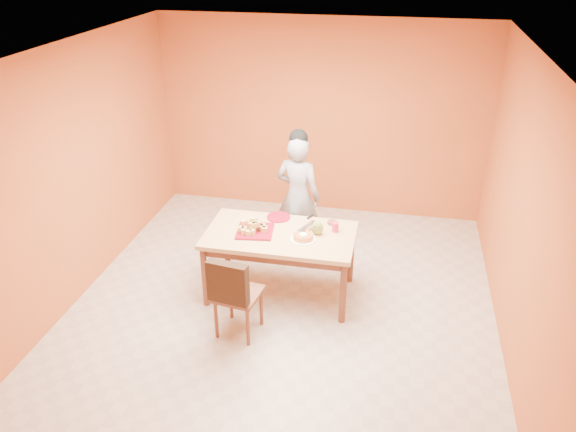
% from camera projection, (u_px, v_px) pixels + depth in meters
% --- Properties ---
extents(floor, '(5.00, 5.00, 0.00)m').
position_uv_depth(floor, '(283.00, 305.00, 6.12)').
color(floor, beige).
rests_on(floor, ground).
extents(ceiling, '(5.00, 5.00, 0.00)m').
position_uv_depth(ceiling, '(281.00, 53.00, 4.89)').
color(ceiling, white).
rests_on(ceiling, wall_back).
extents(wall_back, '(4.50, 0.00, 4.50)m').
position_uv_depth(wall_back, '(321.00, 118.00, 7.69)').
color(wall_back, '#C2592C').
rests_on(wall_back, floor).
extents(wall_left, '(0.00, 5.00, 5.00)m').
position_uv_depth(wall_left, '(74.00, 175.00, 5.92)').
color(wall_left, '#C2592C').
rests_on(wall_left, floor).
extents(wall_right, '(0.00, 5.00, 5.00)m').
position_uv_depth(wall_right, '(523.00, 214.00, 5.10)').
color(wall_right, '#C2592C').
rests_on(wall_right, floor).
extents(dining_table, '(1.60, 0.90, 0.76)m').
position_uv_depth(dining_table, '(280.00, 241.00, 6.05)').
color(dining_table, tan).
rests_on(dining_table, floor).
extents(dining_chair, '(0.49, 0.55, 0.93)m').
position_uv_depth(dining_chair, '(237.00, 293.00, 5.50)').
color(dining_chair, brown).
rests_on(dining_chair, floor).
extents(pastry_pile, '(0.34, 0.34, 0.11)m').
position_uv_depth(pastry_pile, '(255.00, 226.00, 5.99)').
color(pastry_pile, '#E9C463').
rests_on(pastry_pile, pastry_platter).
extents(person, '(0.63, 0.48, 1.53)m').
position_uv_depth(person, '(298.00, 196.00, 6.82)').
color(person, '#9A9A9D').
rests_on(person, floor).
extents(pastry_platter, '(0.43, 0.43, 0.02)m').
position_uv_depth(pastry_platter, '(255.00, 231.00, 6.02)').
color(pastry_platter, maroon).
rests_on(pastry_platter, dining_table).
extents(red_dinner_plate, '(0.29, 0.29, 0.02)m').
position_uv_depth(red_dinner_plate, '(279.00, 217.00, 6.32)').
color(red_dinner_plate, maroon).
rests_on(red_dinner_plate, dining_table).
extents(white_cake_plate, '(0.30, 0.30, 0.01)m').
position_uv_depth(white_cake_plate, '(303.00, 239.00, 5.88)').
color(white_cake_plate, white).
rests_on(white_cake_plate, dining_table).
extents(sponge_cake, '(0.26, 0.26, 0.05)m').
position_uv_depth(sponge_cake, '(303.00, 236.00, 5.87)').
color(sponge_cake, '#CF8835').
rests_on(sponge_cake, white_cake_plate).
extents(cake_server, '(0.17, 0.29, 0.01)m').
position_uv_depth(cake_server, '(307.00, 226.00, 6.01)').
color(cake_server, silver).
rests_on(cake_server, sponge_cake).
extents(egg_ornament, '(0.13, 0.11, 0.16)m').
position_uv_depth(egg_ornament, '(317.00, 228.00, 5.95)').
color(egg_ornament, olive).
rests_on(egg_ornament, dining_table).
extents(magenta_glass, '(0.09, 0.09, 0.10)m').
position_uv_depth(magenta_glass, '(335.00, 227.00, 6.02)').
color(magenta_glass, '#D21F52').
rests_on(magenta_glass, dining_table).
extents(checker_tin, '(0.14, 0.14, 0.03)m').
position_uv_depth(checker_tin, '(332.00, 223.00, 6.19)').
color(checker_tin, '#3D1D10').
rests_on(checker_tin, dining_table).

